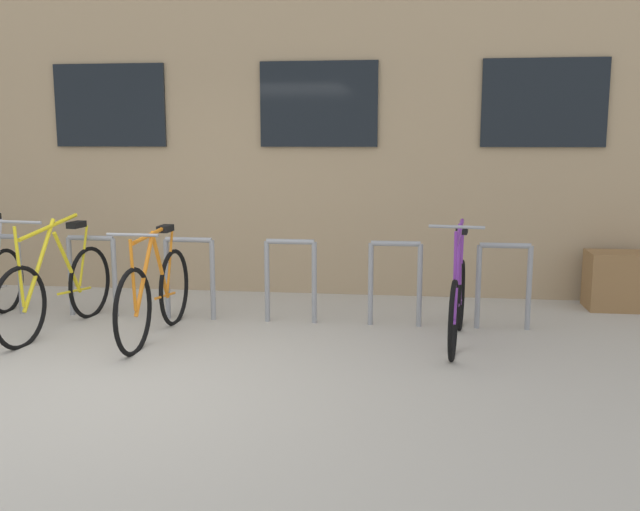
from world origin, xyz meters
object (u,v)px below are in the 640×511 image
bicycle_orange (155,294)px  bicycle_purple (458,300)px  planter_box (622,281)px  bicycle_yellow (58,288)px

bicycle_orange → bicycle_purple: bearing=3.6°
planter_box → bicycle_orange: bearing=-160.1°
bicycle_purple → bicycle_yellow: (-3.63, -0.07, 0.02)m
bicycle_orange → planter_box: 4.72m
bicycle_purple → planter_box: (1.77, 1.44, -0.08)m
bicycle_purple → bicycle_yellow: bearing=-179.0°
bicycle_purple → bicycle_orange: 2.67m
bicycle_purple → bicycle_orange: size_ratio=0.94×
bicycle_orange → bicycle_yellow: bearing=174.0°
bicycle_purple → bicycle_yellow: size_ratio=0.90×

